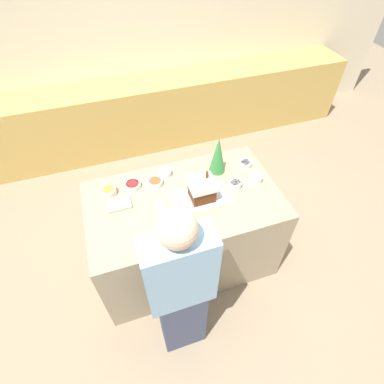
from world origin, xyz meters
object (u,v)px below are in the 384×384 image
at_px(candy_bowl_center_rear, 236,184).
at_px(person, 181,291).
at_px(candy_bowl_far_left, 155,182).
at_px(candy_bowl_far_right, 165,172).
at_px(gingerbread_house, 202,189).
at_px(baking_tray, 202,198).
at_px(candy_bowl_front_corner, 245,163).
at_px(cookbook, 120,205).
at_px(candy_bowl_beside_tree, 133,185).
at_px(decorative_tree, 218,155).
at_px(candy_bowl_behind_tray, 256,178).
at_px(candy_bowl_near_tray_right, 109,191).

relative_size(candy_bowl_center_rear, person, 0.07).
bearing_deg(candy_bowl_far_left, candy_bowl_far_right, 38.76).
distance_m(candy_bowl_center_rear, candy_bowl_far_left, 0.69).
xyz_separation_m(gingerbread_house, candy_bowl_far_left, (-0.32, 0.28, -0.08)).
relative_size(baking_tray, candy_bowl_front_corner, 3.99).
bearing_deg(cookbook, candy_bowl_far_right, 28.25).
height_order(candy_bowl_beside_tree, candy_bowl_front_corner, candy_bowl_beside_tree).
height_order(decorative_tree, candy_bowl_beside_tree, decorative_tree).
relative_size(baking_tray, candy_bowl_far_left, 3.56).
height_order(candy_bowl_behind_tray, cookbook, candy_bowl_behind_tray).
height_order(baking_tray, candy_bowl_center_rear, candy_bowl_center_rear).
relative_size(baking_tray, candy_bowl_near_tray_right, 3.75).
bearing_deg(gingerbread_house, cookbook, 168.64).
bearing_deg(person, candy_bowl_front_corner, 46.11).
bearing_deg(candy_bowl_front_corner, person, -133.89).
bearing_deg(candy_bowl_far_right, candy_bowl_front_corner, -8.70).
relative_size(candy_bowl_near_tray_right, person, 0.08).
distance_m(decorative_tree, candy_bowl_far_right, 0.49).
bearing_deg(baking_tray, decorative_tree, 48.27).
bearing_deg(decorative_tree, baking_tray, -131.73).
distance_m(gingerbread_house, decorative_tree, 0.37).
distance_m(gingerbread_house, candy_bowl_behind_tray, 0.52).
distance_m(gingerbread_house, candy_bowl_front_corner, 0.58).
bearing_deg(candy_bowl_beside_tree, candy_bowl_far_left, -9.45).
distance_m(baking_tray, candy_bowl_behind_tray, 0.52).
distance_m(decorative_tree, candy_bowl_beside_tree, 0.77).
xyz_separation_m(cookbook, person, (0.26, -0.82, -0.06)).
bearing_deg(person, candy_bowl_far_left, 85.85).
relative_size(gingerbread_house, candy_bowl_center_rear, 2.27).
distance_m(baking_tray, person, 0.79).
bearing_deg(candy_bowl_beside_tree, candy_bowl_center_rear, -18.55).
relative_size(baking_tray, candy_bowl_beside_tree, 3.45).
relative_size(candy_bowl_far_left, person, 0.08).
bearing_deg(decorative_tree, candy_bowl_near_tray_right, 178.75).
distance_m(baking_tray, candy_bowl_beside_tree, 0.60).
xyz_separation_m(gingerbread_house, candy_bowl_front_corner, (0.52, 0.26, -0.08)).
relative_size(gingerbread_house, cookbook, 1.32).
bearing_deg(candy_bowl_behind_tray, candy_bowl_near_tray_right, 168.67).
height_order(gingerbread_house, candy_bowl_far_left, gingerbread_house).
distance_m(candy_bowl_center_rear, candy_bowl_near_tray_right, 1.06).
xyz_separation_m(gingerbread_house, decorative_tree, (0.24, 0.27, 0.07)).
height_order(candy_bowl_near_tray_right, candy_bowl_far_left, candy_bowl_near_tray_right).
xyz_separation_m(candy_bowl_far_right, candy_bowl_behind_tray, (0.73, -0.32, 0.00)).
relative_size(candy_bowl_beside_tree, cookbook, 0.73).
height_order(baking_tray, candy_bowl_front_corner, candy_bowl_front_corner).
distance_m(gingerbread_house, candy_bowl_near_tray_right, 0.78).
height_order(candy_bowl_center_rear, candy_bowl_far_left, candy_bowl_center_rear).
distance_m(baking_tray, cookbook, 0.67).
xyz_separation_m(candy_bowl_far_right, cookbook, (-0.44, -0.24, -0.02)).
xyz_separation_m(candy_bowl_near_tray_right, cookbook, (0.06, -0.16, -0.02)).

